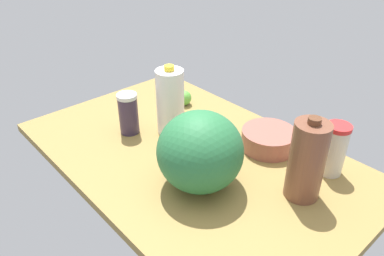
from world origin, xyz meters
The scene contains 8 objects.
countertop centered at (0.00, 0.00, 1.50)cm, with size 120.00×76.00×3.00cm, color olive.
watermelon centered at (-14.08, 9.48, 15.12)cm, with size 25.53×25.53×24.25cm, color #29703E.
milk_jug centered at (16.02, -3.82, 15.37)cm, with size 10.13×10.13×26.31cm.
mixing_bowl centered at (-15.34, -22.13, 6.38)cm, with size 18.93×18.93×6.76cm, color #9C574A.
shaker_bottle centered at (25.94, 8.10, 10.86)cm, with size 7.36×7.36×15.64cm.
chocolate_milk_jug centered at (-37.44, -9.62, 15.23)cm, with size 10.18×10.18×26.02cm.
tumbler_cup centered at (-37.38, -25.57, 11.76)cm, with size 7.60×7.60×17.45cm.
lime_far_back centered at (29.16, -21.62, 6.18)cm, with size 6.36×6.36×6.36cm, color #5CAF3D.
Camera 1 is at (-79.10, 71.05, 77.14)cm, focal length 35.00 mm.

